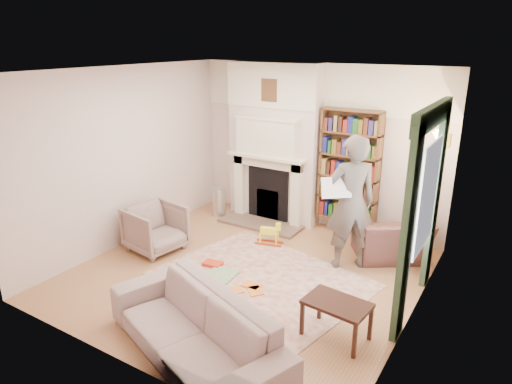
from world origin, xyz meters
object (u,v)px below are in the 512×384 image
Objects in this scene: paraffin_heater at (219,202)px; coffee_table at (336,320)px; sofa at (195,329)px; man_reading at (351,203)px; armchair_left at (156,228)px; armchair_reading at (391,237)px; rocking_horse at (269,233)px; bookcase at (349,166)px.

coffee_table is at bearing -35.08° from paraffin_heater.
man_reading is at bearing 97.97° from sofa.
sofa is (2.15, -1.68, -0.02)m from armchair_left.
rocking_horse is (-1.78, -0.57, -0.14)m from armchair_reading.
paraffin_heater reaches higher than rocking_horse.
coffee_table is 4.03m from paraffin_heater.
armchair_reading is (0.92, -0.55, -0.84)m from bookcase.
man_reading is 2.94m from paraffin_heater.
bookcase is 4.18× the size of rocking_horse.
sofa is 1.18× the size of man_reading.
armchair_reading is 1.48× the size of coffee_table.
bookcase is 2.53m from paraffin_heater.
armchair_reading is 0.99m from man_reading.
coffee_table is at bearing 67.09° from man_reading.
armchair_reading reaches higher than paraffin_heater.
armchair_reading is 2.34× the size of rocking_horse.
rocking_horse is (-0.86, -1.13, -0.98)m from bookcase.
armchair_left is at bearing 175.40° from coffee_table.
armchair_reading is 0.53× the size of man_reading.
armchair_left is 3.32m from coffee_table.
bookcase is at bearing 108.45° from sofa.
bookcase is at bearing 12.62° from paraffin_heater.
coffee_table reaches higher than rocking_horse.
man_reading reaches higher than paraffin_heater.
armchair_reading is at bearing -166.85° from man_reading.
rocking_horse is at bearing 125.08° from sofa.
armchair_left is 0.34× the size of sofa.
man_reading reaches higher than rocking_horse.
bookcase reaches higher than paraffin_heater.
bookcase is 2.34× the size of armchair_left.
sofa is 2.88m from rocking_horse.
rocking_horse is (-1.85, 1.70, -0.03)m from coffee_table.
armchair_reading is 2.28m from coffee_table.
sofa is (-1.06, -3.35, 0.00)m from armchair_reading.
bookcase is at bearing -36.61° from armchair_left.
paraffin_heater is (-3.23, 0.04, -0.06)m from armchair_reading.
paraffin_heater is at bearing 143.07° from sofa.
paraffin_heater is (-2.17, 3.39, -0.06)m from sofa.
paraffin_heater is at bearing 141.98° from rocking_horse.
sofa reaches higher than rocking_horse.
armchair_left is at bearing -6.49° from armchair_reading.
paraffin_heater is at bearing 10.04° from armchair_left.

